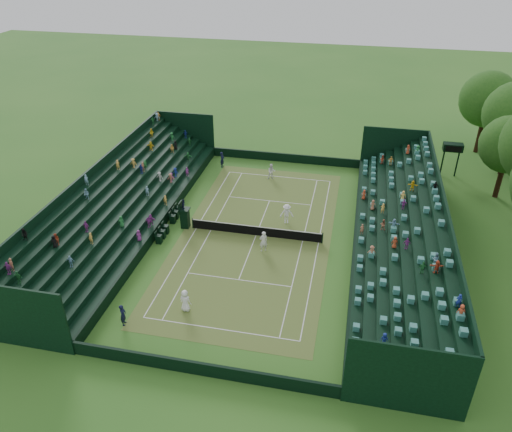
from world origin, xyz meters
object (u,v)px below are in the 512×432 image
at_px(umpire_chair, 185,215).
at_px(player_near_east, 263,241).
at_px(player_near_west, 185,301).
at_px(tennis_net, 256,231).
at_px(player_far_east, 287,214).
at_px(player_far_west, 271,172).

bearing_deg(umpire_chair, player_near_east, -16.39).
relative_size(umpire_chair, player_near_west, 1.62).
distance_m(tennis_net, player_far_east, 3.53).
height_order(player_near_east, player_far_east, player_far_east).
height_order(player_near_west, player_far_west, player_near_west).
relative_size(player_near_east, player_far_east, 1.00).
distance_m(player_near_west, player_far_east, 14.15).
bearing_deg(umpire_chair, player_far_west, 62.62).
xyz_separation_m(umpire_chair, player_near_west, (3.67, -10.60, -0.34)).
xyz_separation_m(tennis_net, player_near_east, (1.09, -2.16, 0.43)).
height_order(player_near_west, player_far_east, player_far_east).
xyz_separation_m(umpire_chair, player_far_east, (8.78, 2.60, -0.25)).
relative_size(umpire_chair, player_near_east, 1.48).
bearing_deg(player_near_west, player_near_east, -104.12).
distance_m(umpire_chair, player_far_west, 12.60).
distance_m(tennis_net, umpire_chair, 6.55).
bearing_deg(player_near_west, umpire_chair, -59.88).
relative_size(tennis_net, player_far_west, 6.87).
bearing_deg(umpire_chair, player_far_east, 16.49).
bearing_deg(player_far_east, tennis_net, -145.07).
bearing_deg(tennis_net, player_near_east, -63.30).
distance_m(player_near_west, player_near_east, 9.24).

